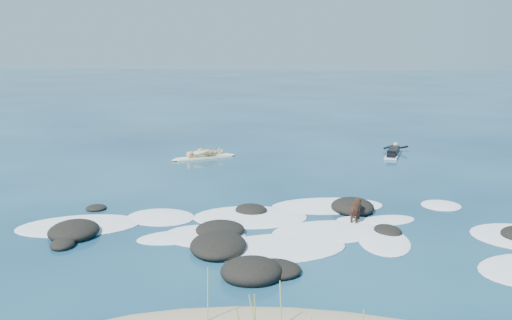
# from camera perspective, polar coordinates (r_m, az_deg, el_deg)

# --- Properties ---
(ground) EXTENTS (160.00, 160.00, 0.00)m
(ground) POSITION_cam_1_polar(r_m,az_deg,el_deg) (17.53, 4.42, -5.77)
(ground) COLOR #0A2642
(ground) RESTS_ON ground
(reef_rocks) EXTENTS (14.67, 7.09, 0.60)m
(reef_rocks) POSITION_cam_1_polar(r_m,az_deg,el_deg) (15.51, 1.07, -7.72)
(reef_rocks) COLOR black
(reef_rocks) RESTS_ON ground
(breaking_foam) EXTENTS (16.23, 7.59, 0.12)m
(breaking_foam) POSITION_cam_1_polar(r_m,az_deg,el_deg) (16.42, 4.73, -7.00)
(breaking_foam) COLOR white
(breaking_foam) RESTS_ON ground
(standing_surfer_rig) EXTENTS (2.77, 1.84, 1.75)m
(standing_surfer_rig) POSITION_cam_1_polar(r_m,az_deg,el_deg) (25.82, -5.25, 1.66)
(standing_surfer_rig) COLOR #F7F4C5
(standing_surfer_rig) RESTS_ON ground
(paddling_surfer_rig) EXTENTS (1.34, 2.66, 0.46)m
(paddling_surfer_rig) POSITION_cam_1_polar(r_m,az_deg,el_deg) (27.30, 13.59, 0.80)
(paddling_surfer_rig) COLOR silver
(paddling_surfer_rig) RESTS_ON ground
(dog) EXTENTS (0.44, 1.08, 0.69)m
(dog) POSITION_cam_1_polar(r_m,az_deg,el_deg) (17.20, 9.95, -4.67)
(dog) COLOR black
(dog) RESTS_ON ground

